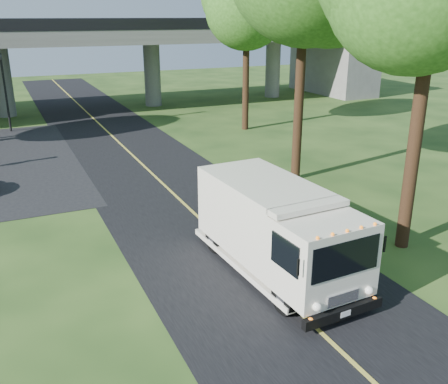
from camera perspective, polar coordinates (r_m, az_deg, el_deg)
ground at (r=14.73m, az=6.31°, el=-11.49°), size 120.00×120.00×0.00m
road at (r=23.06m, az=-6.38°, el=0.32°), size 7.00×90.00×0.02m
lane_line at (r=23.05m, az=-6.38°, el=0.37°), size 0.12×90.00×0.01m
overpass at (r=43.36m, az=-16.19°, el=14.88°), size 54.00×10.00×7.30m
traffic_signal at (r=37.01m, az=-23.81°, el=11.20°), size 0.18×0.22×5.20m
tree_right_far at (r=34.45m, az=3.09°, el=20.79°), size 5.77×5.67×10.99m
step_van at (r=15.20m, az=5.94°, el=-4.02°), size 2.78×6.75×2.79m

